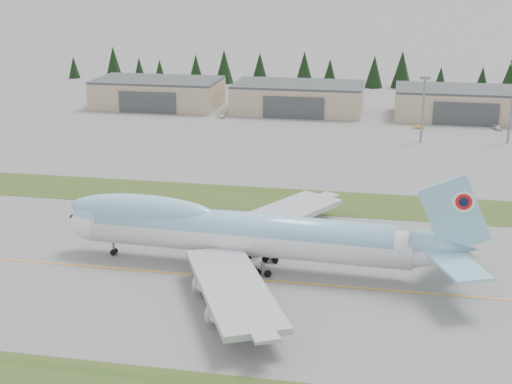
% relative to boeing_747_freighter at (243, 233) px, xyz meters
% --- Properties ---
extents(ground, '(7000.00, 7000.00, 0.00)m').
position_rel_boeing_747_freighter_xyz_m(ground, '(6.31, -5.07, -6.85)').
color(ground, slate).
rests_on(ground, ground).
extents(grass_strip_far, '(400.00, 18.00, 0.08)m').
position_rel_boeing_747_freighter_xyz_m(grass_strip_far, '(6.31, 39.93, -6.85)').
color(grass_strip_far, '#2F4F1C').
rests_on(grass_strip_far, ground).
extents(taxiway_line_main, '(400.00, 0.40, 0.02)m').
position_rel_boeing_747_freighter_xyz_m(taxiway_line_main, '(6.31, -5.07, -6.85)').
color(taxiway_line_main, gold).
rests_on(taxiway_line_main, ground).
extents(boeing_747_freighter, '(78.55, 68.01, 20.76)m').
position_rel_boeing_747_freighter_xyz_m(boeing_747_freighter, '(0.00, 0.00, 0.00)').
color(boeing_747_freighter, white).
rests_on(boeing_747_freighter, ground).
extents(hangar_left, '(48.00, 26.60, 10.80)m').
position_rel_boeing_747_freighter_xyz_m(hangar_left, '(-63.69, 144.83, -1.46)').
color(hangar_left, tan).
rests_on(hangar_left, ground).
extents(hangar_center, '(48.00, 26.60, 10.80)m').
position_rel_boeing_747_freighter_xyz_m(hangar_center, '(-8.69, 144.83, -1.46)').
color(hangar_center, tan).
rests_on(hangar_center, ground).
extents(hangar_right, '(48.00, 26.60, 10.80)m').
position_rel_boeing_747_freighter_xyz_m(hangar_right, '(51.31, 144.83, -1.46)').
color(hangar_right, tan).
rests_on(hangar_right, ground).
extents(service_vehicle_a, '(1.73, 3.51, 1.15)m').
position_rel_boeing_747_freighter_xyz_m(service_vehicle_a, '(-34.37, 128.96, -6.85)').
color(service_vehicle_a, white).
rests_on(service_vehicle_a, ground).
extents(service_vehicle_b, '(3.94, 2.06, 1.24)m').
position_rel_boeing_747_freighter_xyz_m(service_vehicle_b, '(35.61, 124.18, -6.85)').
color(service_vehicle_b, gold).
rests_on(service_vehicle_b, ground).
extents(service_vehicle_c, '(3.05, 5.04, 1.36)m').
position_rel_boeing_747_freighter_xyz_m(service_vehicle_c, '(61.51, 127.31, -6.85)').
color(service_vehicle_c, '#BCBDC1').
rests_on(service_vehicle_c, ground).
extents(conifer_belt, '(268.76, 16.70, 16.58)m').
position_rel_boeing_747_freighter_xyz_m(conifer_belt, '(8.58, 207.11, 0.29)').
color(conifer_belt, black).
rests_on(conifer_belt, ground).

